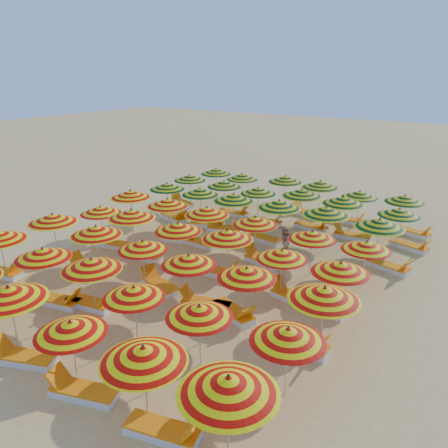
{
  "coord_description": "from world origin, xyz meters",
  "views": [
    {
      "loc": [
        9.42,
        -13.79,
        7.65
      ],
      "look_at": [
        0.0,
        0.5,
        1.6
      ],
      "focal_mm": 35.0,
      "sensor_mm": 36.0,
      "label": 1
    }
  ],
  "objects_px": {
    "umbrella_35": "(380,223)",
    "lounger_11": "(234,312)",
    "umbrella_3": "(71,328)",
    "umbrella_34": "(326,211)",
    "umbrella_9": "(134,292)",
    "beachgoer_a": "(283,272)",
    "umbrella_23": "(341,268)",
    "lounger_6": "(58,301)",
    "umbrella_10": "(199,311)",
    "lounger_33": "(348,220)",
    "umbrella_7": "(43,253)",
    "umbrella_40": "(343,200)",
    "lounger_13": "(112,244)",
    "lounger_25": "(389,267)",
    "umbrella_16": "(247,273)",
    "lounger_2": "(24,358)",
    "lounger_31": "(410,246)",
    "umbrella_30": "(167,186)",
    "umbrella_21": "(227,235)",
    "lounger_27": "(234,213)",
    "umbrella_5": "(228,385)",
    "lounger_15": "(217,272)",
    "umbrella_43": "(242,177)",
    "umbrella_31": "(200,191)",
    "lounger_21": "(174,217)",
    "umbrella_44": "(285,179)",
    "lounger_14": "(144,255)",
    "lounger_10": "(205,304)",
    "lounger_12": "(301,345)",
    "umbrella_46": "(360,194)",
    "lounger_26": "(181,202)",
    "umbrella_26": "(207,211)",
    "lounger_5": "(2,273)",
    "lounger_17": "(322,307)",
    "umbrella_19": "(131,214)",
    "umbrella_8": "(91,264)",
    "umbrella_39": "(302,193)",
    "umbrella_27": "(255,221)",
    "umbrella_42": "(216,171)",
    "lounger_18": "(176,238)",
    "umbrella_37": "(224,184)",
    "lounger_34": "(413,232)",
    "umbrella_41": "(399,212)",
    "lounger_32": "(308,213)",
    "lounger_8": "(88,269)",
    "umbrella_12": "(53,218)",
    "umbrella_11": "(288,335)",
    "umbrella_45": "(320,184)",
    "lounger_9": "(160,285)",
    "lounger_24": "(264,238)",
    "umbrella_38": "(258,191)",
    "umbrella_4": "(143,355)",
    "lounger_28": "(266,222)",
    "umbrella_33": "(279,204)",
    "umbrella_15": "(189,260)",
    "lounger_30": "(351,235)",
    "umbrella_47": "(405,199)",
    "lounger_22": "(208,224)",
    "lounger_3": "(83,391)",
    "umbrella_25": "(168,202)"
  },
  "relations": [
    {
      "from": "umbrella_5",
      "to": "lounger_15",
      "type": "height_order",
      "value": "umbrella_5"
    },
    {
      "from": "umbrella_44",
      "to": "lounger_14",
      "type": "distance_m",
      "value": 9.89
    },
    {
      "from": "umbrella_25",
      "to": "lounger_9",
      "type": "relative_size",
      "value": 1.3
    },
    {
      "from": "umbrella_42",
      "to": "lounger_17",
      "type": "xyz_separation_m",
      "value": [
        10.72,
        -9.37,
        -1.58
      ]
    },
    {
      "from": "umbrella_19",
      "to": "umbrella_8",
      "type": "bearing_deg",
      "value": -60.17
    },
    {
      "from": "umbrella_33",
      "to": "umbrella_37",
      "type": "height_order",
      "value": "umbrella_33"
    },
    {
      "from": "umbrella_10",
      "to": "lounger_31",
      "type": "height_order",
      "value": "umbrella_10"
    },
    {
      "from": "umbrella_37",
      "to": "lounger_6",
      "type": "bearing_deg",
      "value": -86.16
    },
    {
      "from": "umbrella_10",
      "to": "umbrella_27",
      "type": "height_order",
      "value": "umbrella_27"
    },
    {
      "from": "umbrella_10",
      "to": "lounger_13",
      "type": "xyz_separation_m",
      "value": [
        -8.41,
        4.64,
        -1.53
      ]
    },
    {
      "from": "umbrella_47",
      "to": "lounger_3",
      "type": "relative_size",
      "value": 1.2
    },
    {
      "from": "lounger_12",
      "to": "lounger_32",
      "type": "relative_size",
      "value": 0.96
    },
    {
      "from": "umbrella_3",
      "to": "umbrella_34",
      "type": "height_order",
      "value": "umbrella_34"
    },
    {
      "from": "lounger_22",
      "to": "lounger_24",
      "type": "bearing_deg",
      "value": -23.73
    },
    {
      "from": "lounger_12",
      "to": "umbrella_46",
      "type": "bearing_deg",
      "value": 99.79
    },
    {
      "from": "umbrella_38",
      "to": "umbrella_4",
      "type": "bearing_deg",
      "value": -70.72
    },
    {
      "from": "lounger_25",
      "to": "lounger_27",
      "type": "bearing_deg",
      "value": 179.43
    },
    {
      "from": "umbrella_3",
      "to": "umbrella_12",
      "type": "height_order",
      "value": "umbrella_12"
    },
    {
      "from": "umbrella_23",
      "to": "lounger_6",
      "type": "relative_size",
      "value": 1.28
    },
    {
      "from": "lounger_17",
      "to": "lounger_8",
      "type": "bearing_deg",
      "value": -161.03
    },
    {
      "from": "lounger_26",
      "to": "umbrella_26",
      "type": "bearing_deg",
      "value": 157.65
    },
    {
      "from": "umbrella_9",
      "to": "umbrella_21",
      "type": "distance_m",
      "value": 5.0
    },
    {
      "from": "umbrella_11",
      "to": "lounger_25",
      "type": "distance_m",
      "value": 8.99
    },
    {
      "from": "lounger_2",
      "to": "lounger_31",
      "type": "relative_size",
      "value": 1.0
    },
    {
      "from": "umbrella_30",
      "to": "umbrella_40",
      "type": "height_order",
      "value": "umbrella_40"
    },
    {
      "from": "umbrella_39",
      "to": "lounger_15",
      "type": "xyz_separation_m",
      "value": [
        -0.48,
        -6.83,
        -1.74
      ]
    },
    {
      "from": "lounger_33",
      "to": "umbrella_7",
      "type": "bearing_deg",
      "value": -118.22
    },
    {
      "from": "umbrella_39",
      "to": "lounger_34",
      "type": "distance_m",
      "value": 5.76
    },
    {
      "from": "umbrella_8",
      "to": "umbrella_41",
      "type": "bearing_deg",
      "value": 58.79
    },
    {
      "from": "umbrella_27",
      "to": "lounger_18",
      "type": "height_order",
      "value": "umbrella_27"
    },
    {
      "from": "umbrella_21",
      "to": "umbrella_45",
      "type": "xyz_separation_m",
      "value": [
        0.09,
        9.04,
        0.03
      ]
    },
    {
      "from": "lounger_5",
      "to": "lounger_17",
      "type": "xyz_separation_m",
      "value": [
        11.47,
        4.39,
        0.0
      ]
    },
    {
      "from": "umbrella_15",
      "to": "lounger_6",
      "type": "bearing_deg",
      "value": -147.62
    },
    {
      "from": "umbrella_9",
      "to": "beachgoer_a",
      "type": "height_order",
      "value": "umbrella_9"
    },
    {
      "from": "lounger_2",
      "to": "lounger_15",
      "type": "height_order",
      "value": "same"
    },
    {
      "from": "umbrella_23",
      "to": "umbrella_40",
      "type": "relative_size",
      "value": 1.09
    },
    {
      "from": "umbrella_27",
      "to": "umbrella_40",
      "type": "relative_size",
      "value": 1.07
    },
    {
      "from": "umbrella_3",
      "to": "umbrella_10",
      "type": "relative_size",
      "value": 1.03
    },
    {
      "from": "umbrella_37",
      "to": "umbrella_47",
      "type": "height_order",
      "value": "umbrella_47"
    },
    {
      "from": "umbrella_35",
      "to": "lounger_11",
      "type": "xyz_separation_m",
      "value": [
        -2.78,
        -6.48,
        -1.73
      ]
    },
    {
      "from": "umbrella_43",
      "to": "lounger_25",
      "type": "xyz_separation_m",
      "value": [
        9.75,
        -4.58,
        -1.56
      ]
    },
    {
      "from": "umbrella_16",
      "to": "lounger_25",
      "type": "distance_m",
      "value": 7.31
    },
    {
      "from": "lounger_10",
      "to": "lounger_27",
      "type": "xyz_separation_m",
      "value": [
        -4.52,
        9.03,
        0.0
      ]
    },
    {
      "from": "umbrella_40",
      "to": "lounger_13",
      "type": "relative_size",
      "value": 1.18
    },
    {
      "from": "umbrella_23",
      "to": "lounger_25",
      "type": "height_order",
      "value": "umbrella_23"
    },
    {
      "from": "umbrella_19",
      "to": "lounger_30",
      "type": "distance_m",
      "value": 10.4
    },
    {
      "from": "umbrella_31",
      "to": "lounger_21",
      "type": "xyz_separation_m",
      "value": [
        -1.54,
        -0.32,
        -1.61
      ]
    },
    {
      "from": "lounger_9",
      "to": "lounger_24",
      "type": "xyz_separation_m",
      "value": [
        1.0,
        6.29,
        0.0
      ]
    },
    {
      "from": "lounger_8",
      "to": "lounger_28",
      "type": "xyz_separation_m",
      "value": [
        3.26,
        8.97,
        0.0
      ]
    },
    {
      "from": "lounger_25",
      "to": "umbrella_44",
      "type": "bearing_deg",
      "value": 160.05
    }
  ]
}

